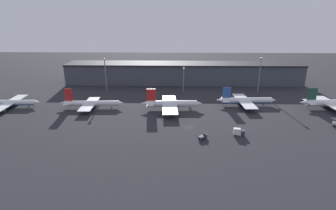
# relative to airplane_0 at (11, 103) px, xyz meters

# --- Properties ---
(ground) EXTENTS (600.00, 600.00, 0.00)m
(ground) POSITION_rel_airplane_0_xyz_m (117.09, -30.52, -3.15)
(ground) COLOR #26262B
(terminal_building) EXTENTS (206.00, 25.50, 18.07)m
(terminal_building) POSITION_rel_airplane_0_xyz_m (117.09, 68.39, 5.93)
(terminal_building) COLOR #3D424C
(terminal_building) RESTS_ON ground
(airplane_0) EXTENTS (38.60, 37.62, 13.27)m
(airplane_0) POSITION_rel_airplane_0_xyz_m (0.00, 0.00, 0.00)
(airplane_0) COLOR white
(airplane_0) RESTS_ON ground
(airplane_1) EXTENTS (42.25, 29.36, 13.34)m
(airplane_1) POSITION_rel_airplane_0_xyz_m (54.29, -0.58, 0.03)
(airplane_1) COLOR silver
(airplane_1) RESTS_ON ground
(airplane_2) EXTENTS (40.36, 38.16, 13.92)m
(airplane_2) POSITION_rel_airplane_0_xyz_m (106.95, -1.83, 0.56)
(airplane_2) COLOR silver
(airplane_2) RESTS_ON ground
(airplane_3) EXTENTS (41.18, 33.43, 12.76)m
(airplane_3) POSITION_rel_airplane_0_xyz_m (157.53, 7.40, 0.26)
(airplane_3) COLOR white
(airplane_3) RESTS_ON ground
(airplane_4) EXTENTS (44.70, 33.04, 14.02)m
(airplane_4) POSITION_rel_airplane_0_xyz_m (212.71, 2.37, 0.62)
(airplane_4) COLOR white
(airplane_4) RESTS_ON ground
(service_vehicle_0) EXTENTS (5.96, 3.38, 3.87)m
(service_vehicle_0) POSITION_rel_airplane_0_xyz_m (141.64, -40.30, -1.05)
(service_vehicle_0) COLOR #282D38
(service_vehicle_0) RESTS_ON ground
(service_vehicle_1) EXTENTS (4.96, 5.21, 2.75)m
(service_vehicle_1) POSITION_rel_airplane_0_xyz_m (123.12, -44.69, -1.86)
(service_vehicle_1) COLOR #282D38
(service_vehicle_1) RESTS_ON ground
(lamp_post_0) EXTENTS (1.80, 1.80, 26.66)m
(lamp_post_0) POSITION_rel_airplane_0_xyz_m (54.67, 38.89, 13.66)
(lamp_post_0) COLOR slate
(lamp_post_0) RESTS_ON ground
(lamp_post_1) EXTENTS (1.80, 1.80, 20.16)m
(lamp_post_1) POSITION_rel_airplane_0_xyz_m (116.16, 38.89, 10.04)
(lamp_post_1) COLOR slate
(lamp_post_1) RESTS_ON ground
(lamp_post_2) EXTENTS (1.80, 1.80, 28.05)m
(lamp_post_2) POSITION_rel_airplane_0_xyz_m (175.05, 38.89, 14.42)
(lamp_post_2) COLOR slate
(lamp_post_2) RESTS_ON ground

